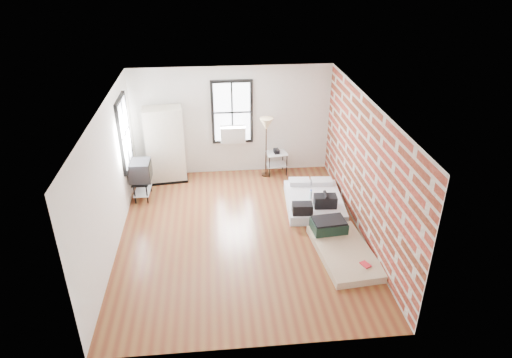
{
  "coord_description": "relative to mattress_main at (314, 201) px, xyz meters",
  "views": [
    {
      "loc": [
        -0.47,
        -7.9,
        5.46
      ],
      "look_at": [
        0.34,
        0.3,
        1.14
      ],
      "focal_mm": 32.0,
      "sensor_mm": 36.0,
      "label": 1
    }
  ],
  "objects": [
    {
      "name": "mattress_main",
      "position": [
        0.0,
        0.0,
        0.0
      ],
      "size": [
        1.37,
        1.79,
        0.55
      ],
      "rotation": [
        0.0,
        0.0,
        -0.07
      ],
      "color": "white",
      "rests_on": "ground"
    },
    {
      "name": "ground",
      "position": [
        -1.74,
        -0.97,
        -0.15
      ],
      "size": [
        6.0,
        6.0,
        0.0
      ],
      "primitive_type": "plane",
      "color": "brown",
      "rests_on": "ground"
    },
    {
      "name": "tv_stand",
      "position": [
        -3.96,
        0.81,
        0.53
      ],
      "size": [
        0.49,
        0.68,
        0.95
      ],
      "rotation": [
        0.0,
        0.0,
        -0.03
      ],
      "color": "black",
      "rests_on": "ground"
    },
    {
      "name": "floor_lamp",
      "position": [
        -0.92,
        1.68,
        1.19
      ],
      "size": [
        0.34,
        0.34,
        1.57
      ],
      "color": "#301D10",
      "rests_on": "ground"
    },
    {
      "name": "wardrobe",
      "position": [
        -3.44,
        1.68,
        0.81
      ],
      "size": [
        1.03,
        0.66,
        1.92
      ],
      "rotation": [
        0.0,
        0.0,
        0.1
      ],
      "color": "black",
      "rests_on": "ground"
    },
    {
      "name": "room_shell",
      "position": [
        -1.51,
        -0.61,
        1.59
      ],
      "size": [
        5.02,
        6.02,
        2.8
      ],
      "color": "silver",
      "rests_on": "ground"
    },
    {
      "name": "mattress_bare",
      "position": [
        0.17,
        -1.73,
        -0.03
      ],
      "size": [
        1.15,
        1.95,
        0.4
      ],
      "rotation": [
        0.0,
        0.0,
        0.09
      ],
      "color": "#C8AF90",
      "rests_on": "ground"
    },
    {
      "name": "side_table",
      "position": [
        -0.64,
        1.75,
        0.32
      ],
      "size": [
        0.58,
        0.49,
        0.7
      ],
      "rotation": [
        0.0,
        0.0,
        0.14
      ],
      "color": "black",
      "rests_on": "ground"
    }
  ]
}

